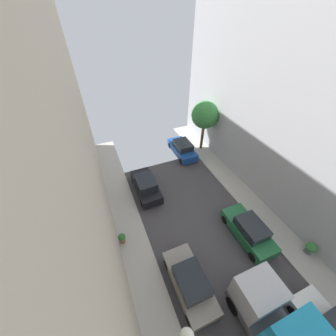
# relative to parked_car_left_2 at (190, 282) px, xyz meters

# --- Properties ---
(parked_car_left_2) EXTENTS (1.78, 4.20, 1.57)m
(parked_car_left_2) POSITION_rel_parked_car_left_2_xyz_m (0.00, 0.00, 0.00)
(parked_car_left_2) COLOR gray
(parked_car_left_2) RESTS_ON ground
(parked_car_left_3) EXTENTS (1.78, 4.20, 1.57)m
(parked_car_left_3) POSITION_rel_parked_car_left_2_xyz_m (0.00, 8.42, 0.00)
(parked_car_left_3) COLOR black
(parked_car_left_3) RESTS_ON ground
(parked_car_right_2) EXTENTS (1.78, 4.20, 1.57)m
(parked_car_right_2) POSITION_rel_parked_car_left_2_xyz_m (5.40, 1.41, 0.00)
(parked_car_right_2) COLOR #1E6638
(parked_car_right_2) RESTS_ON ground
(parked_car_right_3) EXTENTS (1.78, 4.20, 1.57)m
(parked_car_right_3) POSITION_rel_parked_car_left_2_xyz_m (5.40, 12.26, 0.00)
(parked_car_right_3) COLOR #194799
(parked_car_right_3) RESTS_ON ground
(street_tree_1) EXTENTS (2.78, 2.78, 5.43)m
(street_tree_1) POSITION_rel_parked_car_left_2_xyz_m (7.81, 12.34, 3.44)
(street_tree_1) COLOR brown
(street_tree_1) RESTS_ON sidewalk_right
(potted_plant_1) EXTENTS (0.50, 0.50, 0.85)m
(potted_plant_1) POSITION_rel_parked_car_left_2_xyz_m (-3.02, 4.31, -0.08)
(potted_plant_1) COLOR brown
(potted_plant_1) RESTS_ON sidewalk_left
(potted_plant_4) EXTENTS (0.67, 0.67, 0.91)m
(potted_plant_4) POSITION_rel_parked_car_left_2_xyz_m (8.33, -1.18, -0.07)
(potted_plant_4) COLOR slate
(potted_plant_4) RESTS_ON sidewalk_right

